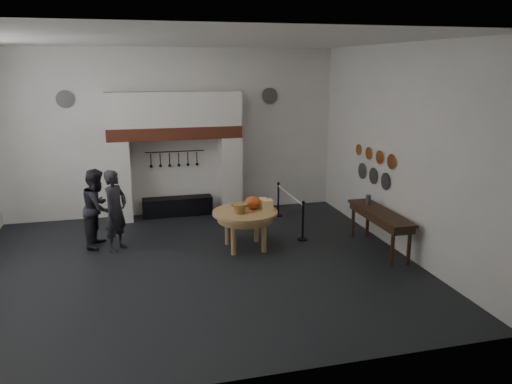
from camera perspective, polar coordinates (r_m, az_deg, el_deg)
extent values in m
cube|color=black|center=(10.53, -6.85, -8.36)|extent=(9.00, 8.00, 0.02)
cube|color=silver|center=(9.73, -7.67, 16.90)|extent=(9.00, 8.00, 0.02)
cube|color=silver|center=(13.82, -9.39, 6.69)|extent=(9.00, 0.02, 4.50)
cube|color=silver|center=(6.05, -2.35, -2.95)|extent=(9.00, 0.02, 4.50)
cube|color=silver|center=(11.35, 15.99, 4.68)|extent=(0.02, 8.00, 4.50)
cube|color=silver|center=(13.63, -15.23, 1.24)|extent=(0.55, 0.70, 2.15)
cube|color=silver|center=(13.88, -2.98, 1.97)|extent=(0.55, 0.70, 2.15)
cube|color=#9E442B|center=(13.46, -9.26, 6.75)|extent=(3.50, 0.72, 0.32)
cube|color=silver|center=(13.40, -9.36, 9.34)|extent=(3.50, 0.70, 0.90)
cube|color=black|center=(13.95, -8.95, -1.63)|extent=(1.90, 0.45, 0.50)
cylinder|color=black|center=(13.81, -9.27, 4.59)|extent=(1.60, 0.02, 0.02)
cylinder|color=tan|center=(11.16, -1.25, -2.35)|extent=(1.86, 1.86, 0.07)
ellipsoid|color=#C6561C|center=(11.24, -0.38, -1.21)|extent=(0.36, 0.36, 0.31)
cube|color=#F9E295|center=(11.19, 1.30, -1.48)|extent=(0.22, 0.22, 0.24)
cube|color=#FFF198|center=(11.47, 0.80, -1.19)|extent=(0.18, 0.18, 0.20)
cone|color=#A37C3B|center=(10.95, -1.84, -1.90)|extent=(0.41, 0.41, 0.22)
ellipsoid|color=#AC683D|center=(11.44, -2.14, -1.42)|extent=(0.31, 0.18, 0.13)
imported|color=black|center=(11.47, -15.75, -2.06)|extent=(0.74, 0.80, 1.83)
imported|color=black|center=(11.88, -17.64, -1.72)|extent=(0.88, 1.02, 1.79)
cube|color=#362213|center=(11.37, 14.02, -2.31)|extent=(0.55, 2.20, 0.06)
cylinder|color=#525157|center=(11.84, 12.70, -0.87)|extent=(0.12, 0.12, 0.22)
cylinder|color=#C6662D|center=(11.55, 15.22, 3.38)|extent=(0.03, 0.34, 0.34)
cylinder|color=#C6662D|center=(12.02, 13.95, 3.88)|extent=(0.03, 0.32, 0.32)
cylinder|color=#C6662D|center=(12.50, 12.76, 4.34)|extent=(0.03, 0.30, 0.30)
cylinder|color=#C6662D|center=(12.98, 11.67, 4.76)|extent=(0.03, 0.28, 0.28)
cylinder|color=#4C4C51|center=(11.82, 14.60, 1.19)|extent=(0.03, 0.40, 0.40)
cylinder|color=#4C4C51|center=(12.33, 13.26, 1.81)|extent=(0.03, 0.40, 0.40)
cylinder|color=#4C4C51|center=(12.85, 12.04, 2.38)|extent=(0.03, 0.40, 0.40)
cylinder|color=#4C4C51|center=(13.72, -21.00, 9.88)|extent=(0.44, 0.03, 0.44)
cylinder|color=#4C4C51|center=(14.18, 1.59, 10.92)|extent=(0.44, 0.03, 0.44)
cylinder|color=black|center=(11.84, 5.38, -3.40)|extent=(0.05, 0.05, 0.90)
cylinder|color=black|center=(13.66, 2.56, -0.93)|extent=(0.05, 0.05, 0.90)
cylinder|color=silver|center=(12.63, 3.90, -0.34)|extent=(0.04, 2.00, 0.04)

